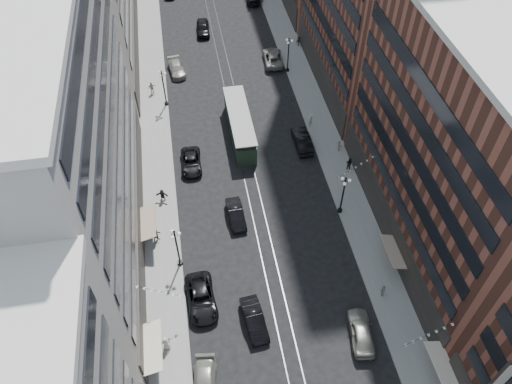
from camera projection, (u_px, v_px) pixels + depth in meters
ground at (227, 78)px, 74.25m from camera, size 220.00×220.00×0.00m
sidewalk_west at (150, 48)px, 79.53m from camera, size 4.00×180.00×0.15m
sidewalk_east at (285, 35)px, 82.05m from camera, size 4.00×180.00×0.15m
rail_west at (215, 42)px, 80.76m from camera, size 0.12×180.00×0.02m
rail_east at (223, 41)px, 80.92m from camera, size 0.12×180.00×0.02m
building_west_mid at (70, 141)px, 44.09m from camera, size 8.00×36.00×28.00m
building_east_mid at (449, 151)px, 46.18m from camera, size 8.00×30.00×24.00m
lamppost_sw_far at (177, 247)px, 49.79m from camera, size 1.03×1.14×5.52m
lamppost_sw_mid at (164, 87)px, 67.60m from camera, size 1.03×1.14×5.52m
lamppost_se_far at (343, 194)px, 54.54m from camera, size 1.03×1.14×5.52m
lamppost_se_mid at (288, 54)px, 73.01m from camera, size 1.03×1.14×5.52m
streetcar at (240, 126)px, 64.56m from camera, size 2.69×12.17×3.37m
car_2 at (201, 298)px, 48.48m from camera, size 3.02×6.00×1.63m
car_4 at (361, 332)px, 46.07m from camera, size 2.70×5.30×1.73m
car_5 at (254, 320)px, 46.94m from camera, size 2.22×5.09×1.63m
pedestrian_1 at (166, 343)px, 45.20m from camera, size 0.87×0.54×1.69m
pedestrian_2 at (157, 235)px, 53.32m from camera, size 1.01×0.79×1.84m
pedestrian_4 at (383, 290)px, 48.93m from camera, size 0.73×1.00×1.55m
car_7 at (191, 162)px, 61.23m from camera, size 2.56×5.29×1.45m
car_8 at (177, 69)px, 74.55m from camera, size 2.72×5.34×1.48m
car_10 at (302, 140)px, 63.66m from camera, size 1.88×5.35×1.76m
car_11 at (273, 58)px, 76.36m from camera, size 3.19×6.14×1.65m
car_13 at (203, 28)px, 82.08m from camera, size 2.41×5.31×1.77m
pedestrian_5 at (162, 195)px, 57.29m from camera, size 1.55×0.83×1.61m
pedestrian_6 at (152, 88)px, 70.85m from camera, size 1.14×0.72×1.80m
pedestrian_7 at (349, 163)px, 60.58m from camera, size 0.95×1.00×1.84m
pedestrian_8 at (310, 120)px, 66.12m from camera, size 0.77×0.73×1.77m
pedestrian_9 at (299, 41)px, 79.27m from camera, size 1.10×0.71×1.58m
car_extra_0 at (205, 384)px, 42.96m from camera, size 2.67×5.24×1.46m
car_extra_1 at (236, 214)px, 55.59m from camera, size 1.89×4.80×1.56m
pedestrian_extra_0 at (339, 145)px, 62.94m from camera, size 0.60×1.00×1.60m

